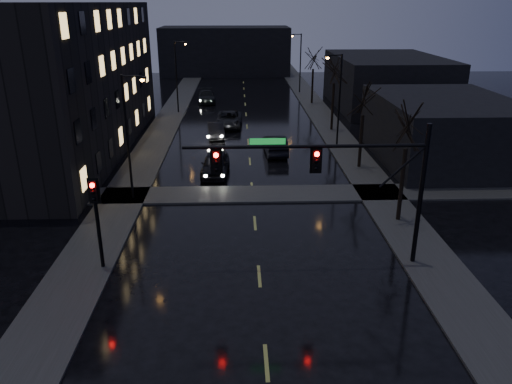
{
  "coord_description": "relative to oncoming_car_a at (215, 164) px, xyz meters",
  "views": [
    {
      "loc": [
        -0.89,
        -12.42,
        12.05
      ],
      "look_at": [
        -0.06,
        10.7,
        3.2
      ],
      "focal_mm": 35.0,
      "sensor_mm": 36.0,
      "label": 1
    }
  ],
  "objects": [
    {
      "name": "sidewalk_right",
      "position": [
        11.13,
        12.15,
        -0.76
      ],
      "size": [
        3.0,
        140.0,
        0.12
      ],
      "primitive_type": "cube",
      "color": "#2D2D2B",
      "rests_on": "ground"
    },
    {
      "name": "tree_mid_b",
      "position": [
        11.03,
        13.15,
        5.79
      ],
      "size": [
        3.74,
        3.74,
        8.59
      ],
      "color": "black",
      "rests_on": "ground"
    },
    {
      "name": "tree_mid_a",
      "position": [
        11.03,
        1.15,
        5.01
      ],
      "size": [
        3.3,
        3.3,
        7.58
      ],
      "color": "black",
      "rests_on": "ground"
    },
    {
      "name": "streetlight_r_mid",
      "position": [
        10.21,
        7.15,
        3.96
      ],
      "size": [
        1.53,
        0.28,
        8.0
      ],
      "color": "black",
      "rests_on": "ground"
    },
    {
      "name": "apartment_block",
      "position": [
        -13.87,
        7.15,
        5.18
      ],
      "size": [
        12.0,
        30.0,
        12.0
      ],
      "primitive_type": "cube",
      "color": "black",
      "rests_on": "ground"
    },
    {
      "name": "oncoming_car_c",
      "position": [
        0.78,
        15.25,
        -0.05
      ],
      "size": [
        2.8,
        5.65,
        1.54
      ],
      "primitive_type": "imported",
      "rotation": [
        0.0,
        0.0,
        -0.05
      ],
      "color": "black",
      "rests_on": "ground"
    },
    {
      "name": "tree_far",
      "position": [
        11.03,
        27.15,
        5.24
      ],
      "size": [
        3.43,
        3.43,
        7.88
      ],
      "color": "black",
      "rests_on": "ground"
    },
    {
      "name": "lead_car",
      "position": [
        4.82,
        5.21,
        -0.03
      ],
      "size": [
        1.94,
        4.9,
        1.59
      ],
      "primitive_type": "imported",
      "rotation": [
        0.0,
        0.0,
        3.2
      ],
      "color": "black",
      "rests_on": "ground"
    },
    {
      "name": "oncoming_car_b",
      "position": [
        -0.39,
        10.91,
        -0.13
      ],
      "size": [
        1.88,
        4.3,
        1.37
      ],
      "primitive_type": "imported",
      "rotation": [
        0.0,
        0.0,
        0.1
      ],
      "color": "black",
      "rests_on": "ground"
    },
    {
      "name": "commercial_right_near",
      "position": [
        18.13,
        3.15,
        1.68
      ],
      "size": [
        10.0,
        14.0,
        5.0
      ],
      "primitive_type": "cube",
      "color": "black",
      "rests_on": "ground"
    },
    {
      "name": "commercial_right_far",
      "position": [
        19.63,
        25.15,
        2.18
      ],
      "size": [
        12.0,
        18.0,
        6.0
      ],
      "primitive_type": "cube",
      "color": "black",
      "rests_on": "ground"
    },
    {
      "name": "signal_mast",
      "position": [
        6.48,
        -13.85,
        4.05
      ],
      "size": [
        11.11,
        0.41,
        7.0
      ],
      "color": "black",
      "rests_on": "ground"
    },
    {
      "name": "sidewalk_left",
      "position": [
        -5.87,
        12.15,
        -0.76
      ],
      "size": [
        3.0,
        140.0,
        0.12
      ],
      "primitive_type": "cube",
      "color": "#2D2D2B",
      "rests_on": "ground"
    },
    {
      "name": "signal_pole_left",
      "position": [
        -4.87,
        -13.85,
        2.19
      ],
      "size": [
        0.35,
        0.41,
        4.53
      ],
      "color": "black",
      "rests_on": "ground"
    },
    {
      "name": "streetlight_l_far",
      "position": [
        -4.95,
        22.15,
        3.96
      ],
      "size": [
        1.53,
        0.28,
        8.0
      ],
      "color": "black",
      "rests_on": "ground"
    },
    {
      "name": "oncoming_car_a",
      "position": [
        0.0,
        0.0,
        0.0
      ],
      "size": [
        2.18,
        4.9,
        1.64
      ],
      "primitive_type": "imported",
      "rotation": [
        0.0,
        0.0,
        -0.05
      ],
      "color": "black",
      "rests_on": "ground"
    },
    {
      "name": "tree_near",
      "position": [
        11.03,
        -8.85,
        5.4
      ],
      "size": [
        3.52,
        3.52,
        8.08
      ],
      "color": "black",
      "rests_on": "ground"
    },
    {
      "name": "far_block",
      "position": [
        -0.37,
        55.15,
        3.18
      ],
      "size": [
        22.0,
        10.0,
        8.0
      ],
      "primitive_type": "cube",
      "color": "black",
      "rests_on": "ground"
    },
    {
      "name": "streetlight_r_far",
      "position": [
        10.21,
        35.15,
        3.96
      ],
      "size": [
        1.53,
        0.28,
        8.0
      ],
      "color": "black",
      "rests_on": "ground"
    },
    {
      "name": "streetlight_l_near",
      "position": [
        -4.95,
        -4.85,
        3.96
      ],
      "size": [
        1.53,
        0.28,
        8.0
      ],
      "color": "black",
      "rests_on": "ground"
    },
    {
      "name": "oncoming_car_d",
      "position": [
        -2.27,
        28.5,
        -0.05
      ],
      "size": [
        2.72,
        5.5,
        1.54
      ],
      "primitive_type": "imported",
      "rotation": [
        0.0,
        0.0,
        0.11
      ],
      "color": "black",
      "rests_on": "ground"
    },
    {
      "name": "sidewalk_cross",
      "position": [
        2.63,
        -4.35,
        -0.76
      ],
      "size": [
        40.0,
        3.0,
        0.12
      ],
      "primitive_type": "cube",
      "color": "#2D2D2B",
      "rests_on": "ground"
    }
  ]
}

